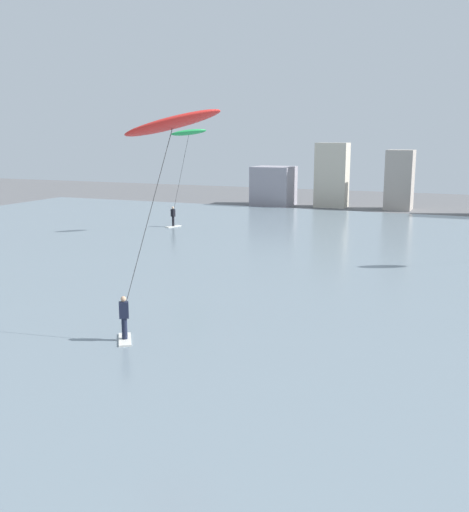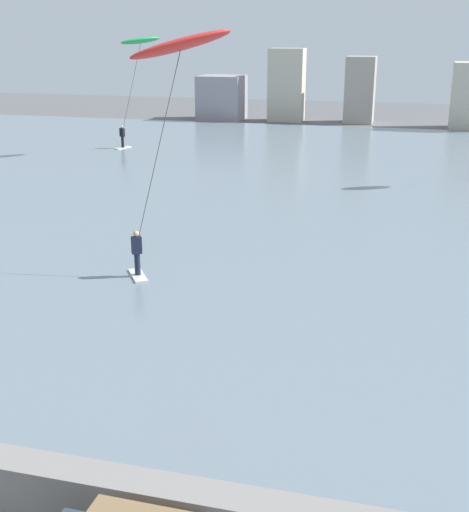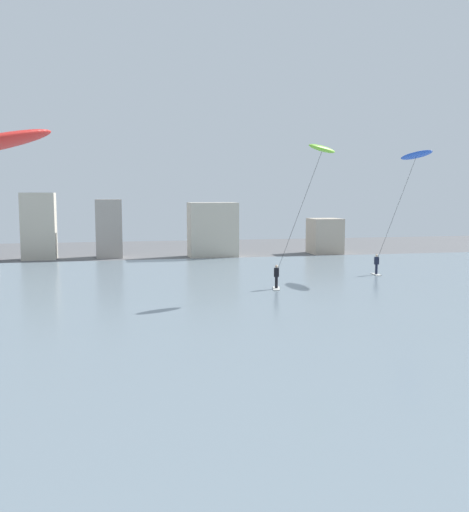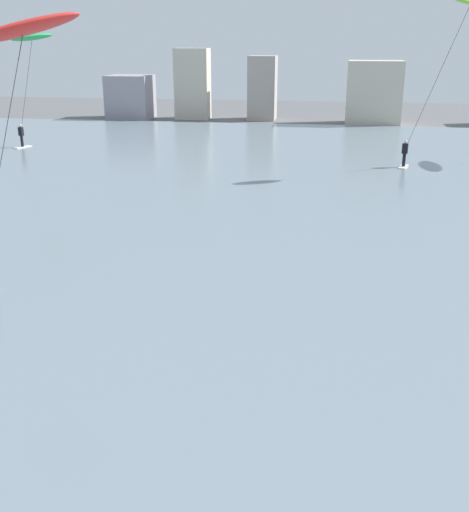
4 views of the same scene
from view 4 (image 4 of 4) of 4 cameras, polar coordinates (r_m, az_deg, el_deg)
water_bay at (r=32.71m, az=1.33°, el=6.29°), size 84.00×52.00×0.10m
far_shore_buildings at (r=60.64m, az=5.15°, el=14.82°), size 39.99×4.89×6.66m
kitesurfer_lime at (r=37.61m, az=20.17°, el=19.32°), size 4.18×3.33×9.73m
kitesurfer_green at (r=44.66m, az=-18.40°, el=17.60°), size 4.25×3.82×7.94m
kitesurfer_red at (r=20.59m, az=-19.32°, el=17.73°), size 3.63×3.84×8.43m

